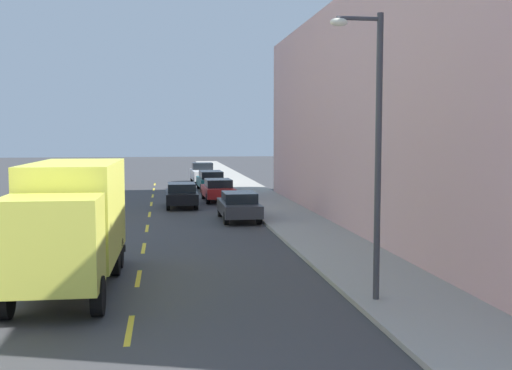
% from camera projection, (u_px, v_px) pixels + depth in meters
% --- Properties ---
extents(ground_plane, '(160.00, 160.00, 0.00)m').
position_uv_depth(ground_plane, '(151.00, 208.00, 36.52)').
color(ground_plane, '#38383A').
extents(sidewalk_left, '(3.20, 120.00, 0.14)m').
position_uv_depth(sidewalk_left, '(16.00, 213.00, 33.51)').
color(sidewalk_left, '#99968E').
rests_on(sidewalk_left, ground_plane).
extents(sidewalk_right, '(3.20, 120.00, 0.14)m').
position_uv_depth(sidewalk_right, '(276.00, 209.00, 35.58)').
color(sidewalk_right, '#99968E').
rests_on(sidewalk_right, ground_plane).
extents(lane_centerline_dashes, '(0.14, 47.20, 0.01)m').
position_uv_depth(lane_centerline_dashes, '(148.00, 221.00, 31.10)').
color(lane_centerline_dashes, yellow).
rests_on(lane_centerline_dashes, ground_plane).
extents(apartment_block_opposite, '(10.00, 36.00, 10.53)m').
position_uv_depth(apartment_block_opposite, '(452.00, 113.00, 28.22)').
color(apartment_block_opposite, '#CC9E9E').
rests_on(apartment_block_opposite, ground_plane).
extents(street_lamp, '(1.35, 0.28, 7.15)m').
position_uv_depth(street_lamp, '(373.00, 137.00, 15.56)').
color(street_lamp, '#38383D').
rests_on(street_lamp, sidewalk_right).
extents(delivery_box_truck, '(2.53, 7.55, 3.49)m').
position_uv_depth(delivery_box_truck, '(72.00, 218.00, 17.70)').
color(delivery_box_truck, '#D8D84C').
rests_on(delivery_box_truck, ground_plane).
extents(parked_sedan_charcoal, '(1.83, 4.51, 1.43)m').
position_uv_depth(parked_sedan_charcoal, '(239.00, 205.00, 31.20)').
color(parked_sedan_charcoal, '#333338').
rests_on(parked_sedan_charcoal, ground_plane).
extents(parked_wagon_orange, '(1.85, 4.71, 1.50)m').
position_uv_depth(parked_wagon_orange, '(101.00, 176.00, 52.03)').
color(parked_wagon_orange, orange).
rests_on(parked_wagon_orange, ground_plane).
extents(parked_pickup_white, '(2.15, 5.36, 1.73)m').
position_uv_depth(parked_pickup_white, '(203.00, 174.00, 54.72)').
color(parked_pickup_white, silver).
rests_on(parked_pickup_white, ground_plane).
extents(parked_sedan_forest, '(1.87, 4.53, 1.43)m').
position_uv_depth(parked_sedan_forest, '(72.00, 197.00, 35.28)').
color(parked_sedan_forest, '#194C28').
rests_on(parked_sedan_forest, ground_plane).
extents(parked_suv_silver, '(2.06, 4.84, 1.93)m').
position_uv_depth(parked_suv_silver, '(50.00, 206.00, 28.90)').
color(parked_suv_silver, '#B2B5BA').
rests_on(parked_suv_silver, ground_plane).
extents(parked_wagon_teal, '(1.94, 4.75, 1.50)m').
position_uv_depth(parked_wagon_teal, '(211.00, 180.00, 47.58)').
color(parked_wagon_teal, '#195B60').
rests_on(parked_wagon_teal, ground_plane).
extents(parked_sedan_red, '(1.93, 4.55, 1.43)m').
position_uv_depth(parked_sedan_red, '(218.00, 190.00, 40.04)').
color(parked_sedan_red, '#AD1E1E').
rests_on(parked_sedan_red, ground_plane).
extents(moving_black_sedan, '(1.80, 4.50, 1.43)m').
position_uv_depth(moving_black_sedan, '(181.00, 194.00, 36.85)').
color(moving_black_sedan, black).
rests_on(moving_black_sedan, ground_plane).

